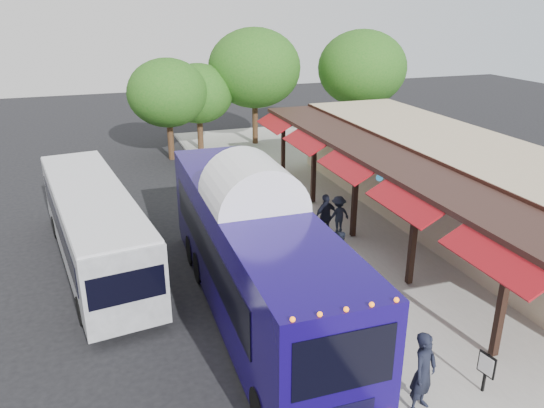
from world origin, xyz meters
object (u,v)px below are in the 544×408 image
object	(u,v)px
city_bus	(94,224)
ped_d	(338,215)
ped_b	(339,254)
sign_board	(486,366)
ped_c	(326,216)
coach_bus	(253,251)
ped_a	(424,372)

from	to	relation	value
city_bus	ped_d	world-z (taller)	city_bus
ped_b	sign_board	world-z (taller)	ped_b
city_bus	ped_c	distance (m)	8.58
coach_bus	sign_board	size ratio (longest dim) A/B	11.73
ped_b	sign_board	bearing A→B (deg)	104.29
sign_board	ped_d	bearing A→B (deg)	74.51
ped_b	ped_d	world-z (taller)	ped_b
ped_a	ped_c	xyz separation A→B (m)	(1.85, 9.30, -0.09)
city_bus	ped_b	size ratio (longest dim) A/B	6.55
ped_c	ped_d	size ratio (longest dim) A/B	1.16
ped_b	ped_d	distance (m)	3.65
ped_c	sign_board	world-z (taller)	ped_c
coach_bus	ped_d	bearing A→B (deg)	42.17
ped_b	sign_board	xyz separation A→B (m)	(0.80, -6.28, -0.12)
ped_a	city_bus	bearing A→B (deg)	95.64
ped_a	ped_c	bearing A→B (deg)	51.05
ped_a	coach_bus	bearing A→B (deg)	86.13
city_bus	ped_b	bearing A→B (deg)	-34.68
ped_c	ped_d	world-z (taller)	ped_c
city_bus	ped_d	xyz separation A→B (m)	(9.20, -0.58, -0.64)
city_bus	sign_board	xyz separation A→B (m)	(8.43, -10.14, -0.72)
sign_board	ped_b	bearing A→B (deg)	86.41
city_bus	ped_c	xyz separation A→B (m)	(8.53, -0.84, -0.52)
ped_b	ped_c	distance (m)	3.16
ped_b	coach_bus	bearing A→B (deg)	24.05
city_bus	sign_board	distance (m)	13.21
coach_bus	ped_d	size ratio (longest dim) A/B	7.85
sign_board	ped_c	bearing A→B (deg)	78.52
city_bus	ped_b	xyz separation A→B (m)	(7.63, -3.87, -0.60)
coach_bus	sign_board	distance (m)	6.78
ped_c	ped_a	bearing A→B (deg)	64.93
ped_d	ped_b	bearing A→B (deg)	55.61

